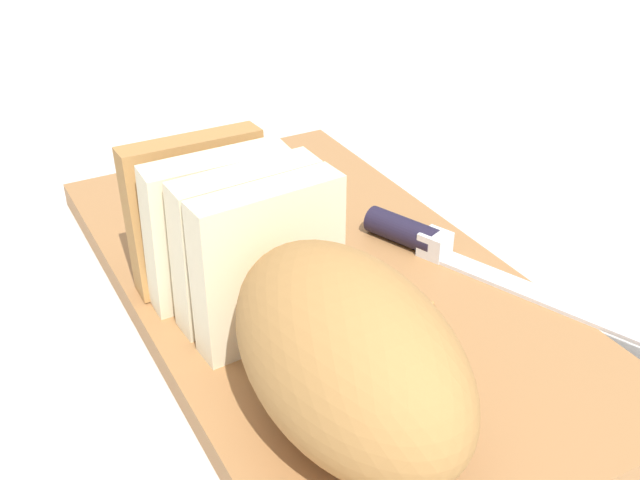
# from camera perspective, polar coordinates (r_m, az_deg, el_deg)

# --- Properties ---
(ground_plane) EXTENTS (3.00, 3.00, 0.00)m
(ground_plane) POSITION_cam_1_polar(r_m,az_deg,el_deg) (0.56, 0.00, -4.36)
(ground_plane) COLOR beige
(cutting_board) EXTENTS (0.47, 0.27, 0.02)m
(cutting_board) POSITION_cam_1_polar(r_m,az_deg,el_deg) (0.56, 0.00, -3.53)
(cutting_board) COLOR #9E6B3D
(cutting_board) RESTS_ON ground_plane
(bread_loaf) EXTENTS (0.28, 0.12, 0.11)m
(bread_loaf) POSITION_cam_1_polar(r_m,az_deg,el_deg) (0.43, -1.41, -5.04)
(bread_loaf) COLOR #A8753D
(bread_loaf) RESTS_ON cutting_board
(bread_knife) EXTENTS (0.25, 0.12, 0.02)m
(bread_knife) POSITION_cam_1_polar(r_m,az_deg,el_deg) (0.57, 9.20, -0.73)
(bread_knife) COLOR silver
(bread_knife) RESTS_ON cutting_board
(crumb_near_knife) EXTENTS (0.00, 0.00, 0.00)m
(crumb_near_knife) POSITION_cam_1_polar(r_m,az_deg,el_deg) (0.52, -3.03, -4.95)
(crumb_near_knife) COLOR #A8753D
(crumb_near_knife) RESTS_ON cutting_board
(crumb_near_loaf) EXTENTS (0.01, 0.01, 0.01)m
(crumb_near_loaf) POSITION_cam_1_polar(r_m,az_deg,el_deg) (0.55, -5.44, -2.27)
(crumb_near_loaf) COLOR #A8753D
(crumb_near_loaf) RESTS_ON cutting_board
(crumb_stray_left) EXTENTS (0.00, 0.00, 0.00)m
(crumb_stray_left) POSITION_cam_1_polar(r_m,az_deg,el_deg) (0.53, 8.21, -4.65)
(crumb_stray_left) COLOR #A8753D
(crumb_stray_left) RESTS_ON cutting_board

